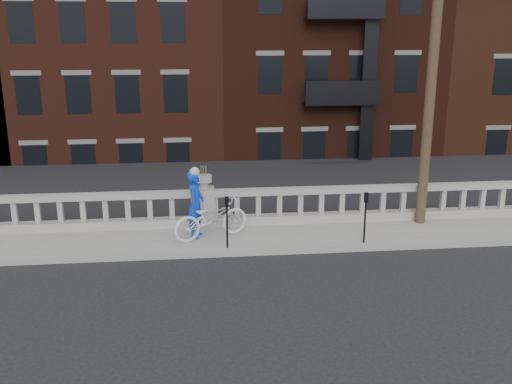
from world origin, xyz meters
TOP-DOWN VIEW (x-y plane):
  - ground at (0.00, 0.00)m, footprint 120.00×120.00m
  - sidewalk at (0.00, 3.00)m, footprint 32.00×2.20m
  - balustrade at (0.00, 3.95)m, footprint 28.00×0.34m
  - planter_pedestal at (0.00, 3.95)m, footprint 0.55×0.55m
  - lower_level at (0.56, 23.04)m, footprint 80.00×44.00m
  - utility_pole at (6.20, 3.60)m, footprint 1.60×0.28m
  - parking_meter_c at (0.53, 2.15)m, footprint 0.10×0.09m
  - parking_meter_d at (4.11, 2.15)m, footprint 0.10×0.09m
  - bicycle at (0.15, 2.95)m, footprint 2.23×1.54m
  - cyclist at (-0.25, 3.07)m, footprint 0.59×0.75m

SIDE VIEW (x-z plane):
  - ground at x=0.00m, z-range 0.00..0.00m
  - sidewalk at x=0.00m, z-range 0.00..0.15m
  - balustrade at x=0.00m, z-range 0.13..1.16m
  - bicycle at x=0.15m, z-range 0.15..1.26m
  - planter_pedestal at x=0.00m, z-range -0.05..1.71m
  - parking_meter_c at x=0.53m, z-range 0.32..1.68m
  - parking_meter_d at x=4.11m, z-range 0.32..1.68m
  - cyclist at x=-0.25m, z-range 0.15..1.96m
  - lower_level at x=0.56m, z-range -7.77..13.03m
  - utility_pole at x=6.20m, z-range 0.24..10.24m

